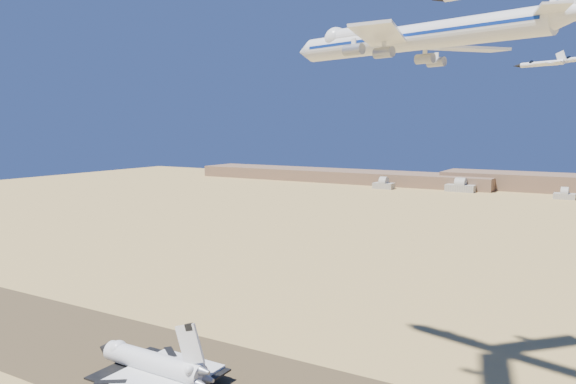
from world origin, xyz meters
The scene contains 4 objects.
hangars centered at (-64.00, 478.43, 4.83)m, with size 200.50×29.50×30.00m.
shuttle centered at (-20.06, -8.29, 5.32)m, with size 40.02×24.29×19.79m.
carrier_747 centered at (36.96, 24.26, 91.21)m, with size 80.37×60.29×20.04m.
chase_jet_d centered at (62.26, 76.24, 88.49)m, with size 16.29×9.58×4.17m.
Camera 1 is at (85.68, -113.82, 69.68)m, focal length 35.00 mm.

